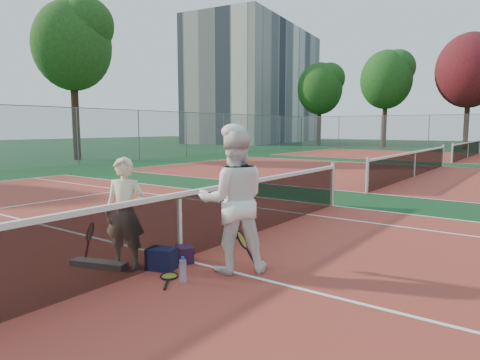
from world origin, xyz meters
name	(u,v)px	position (x,y,z in m)	size (l,w,h in m)	color
ground	(180,259)	(0.00, 0.00, 0.00)	(130.00, 130.00, 0.00)	#0E3619
court_main	(180,259)	(0.00, 0.00, 0.00)	(23.77, 10.97, 0.01)	maroon
court_far_a	(414,176)	(0.00, 13.50, 0.00)	(23.77, 10.97, 0.01)	maroon
court_far_b	(467,157)	(0.00, 27.00, 0.00)	(23.77, 10.97, 0.01)	maroon
net_main	(180,226)	(0.00, 0.00, 0.51)	(0.10, 10.98, 1.02)	black
net_far_a	(415,164)	(0.00, 13.50, 0.51)	(0.10, 10.98, 1.02)	black
net_far_b	(468,150)	(0.00, 27.00, 0.51)	(0.10, 10.98, 1.02)	black
fence_left	(39,137)	(-16.00, 6.75, 1.50)	(54.50, 0.06, 3.00)	slate
apartment_block	(257,86)	(-28.00, 44.00, 7.50)	(10.00, 22.00, 15.00)	beige
player_a	(125,213)	(-0.35, -0.72, 0.78)	(0.57, 0.37, 1.57)	beige
player_b	(233,201)	(0.94, 0.07, 0.98)	(0.95, 0.74, 1.96)	white
racket_red	(91,243)	(-0.94, -0.89, 0.30)	(0.16, 0.27, 0.59)	maroon
racket_black_held	(242,250)	(1.00, 0.20, 0.27)	(0.32, 0.27, 0.54)	black
racket_spare	(169,276)	(0.42, -0.65, 0.01)	(0.60, 0.27, 0.03)	black
sports_bag_navy	(162,259)	(0.11, -0.49, 0.15)	(0.38, 0.26, 0.30)	black
sports_bag_purple	(185,254)	(0.15, -0.06, 0.12)	(0.30, 0.20, 0.24)	#26102C
net_cover_canvas	(99,264)	(-0.68, -0.94, 0.04)	(0.85, 0.20, 0.09)	slate
water_bottle	(183,271)	(0.71, -0.68, 0.15)	(0.09, 0.09, 0.30)	#A9C0D6
tree_back_0	(320,89)	(-15.89, 37.81, 6.01)	(4.73, 4.73, 8.76)	#382314
tree_back_1	(386,80)	(-8.83, 37.47, 6.47)	(4.85, 4.85, 9.28)	#382314
tree_back_maroon	(470,71)	(-1.84, 38.29, 6.90)	(5.66, 5.66, 10.18)	#382314
tree_left_1	(72,46)	(-18.99, 10.74, 6.73)	(4.57, 4.57, 9.40)	#382314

